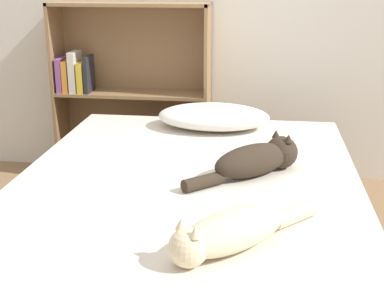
{
  "coord_description": "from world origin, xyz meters",
  "views": [
    {
      "loc": [
        0.28,
        -2.02,
        1.3
      ],
      "look_at": [
        0.0,
        0.14,
        0.58
      ],
      "focal_mm": 50.0,
      "sensor_mm": 36.0,
      "label": 1
    }
  ],
  "objects_px": {
    "cat_light": "(230,231)",
    "cat_dark": "(258,159)",
    "pillow": "(214,116)",
    "bed": "(188,231)",
    "bookshelf": "(128,89)"
  },
  "relations": [
    {
      "from": "bed",
      "to": "cat_dark",
      "type": "distance_m",
      "value": 0.43
    },
    {
      "from": "cat_light",
      "to": "cat_dark",
      "type": "xyz_separation_m",
      "value": [
        0.08,
        0.65,
        0.01
      ]
    },
    {
      "from": "pillow",
      "to": "cat_light",
      "type": "distance_m",
      "value": 1.31
    },
    {
      "from": "bed",
      "to": "pillow",
      "type": "relative_size",
      "value": 3.2
    },
    {
      "from": "cat_dark",
      "to": "pillow",
      "type": "bearing_deg",
      "value": 69.53
    },
    {
      "from": "pillow",
      "to": "bookshelf",
      "type": "bearing_deg",
      "value": 140.17
    },
    {
      "from": "cat_light",
      "to": "bed",
      "type": "bearing_deg",
      "value": -115.14
    },
    {
      "from": "cat_light",
      "to": "bookshelf",
      "type": "distance_m",
      "value": 1.95
    },
    {
      "from": "bed",
      "to": "cat_light",
      "type": "distance_m",
      "value": 0.67
    },
    {
      "from": "cat_light",
      "to": "cat_dark",
      "type": "relative_size",
      "value": 1.05
    },
    {
      "from": "bed",
      "to": "cat_dark",
      "type": "xyz_separation_m",
      "value": [
        0.29,
        0.09,
        0.31
      ]
    },
    {
      "from": "bed",
      "to": "cat_light",
      "type": "xyz_separation_m",
      "value": [
        0.21,
        -0.56,
        0.3
      ]
    },
    {
      "from": "cat_light",
      "to": "cat_dark",
      "type": "height_order",
      "value": "cat_dark"
    },
    {
      "from": "pillow",
      "to": "cat_dark",
      "type": "distance_m",
      "value": 0.7
    },
    {
      "from": "bed",
      "to": "bookshelf",
      "type": "xyz_separation_m",
      "value": [
        -0.56,
        1.23,
        0.33
      ]
    }
  ]
}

